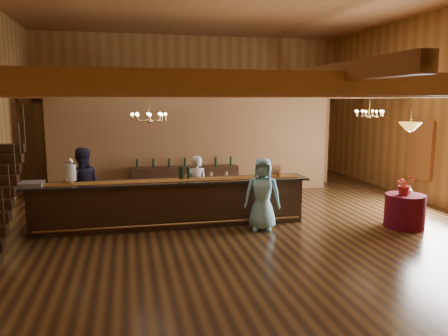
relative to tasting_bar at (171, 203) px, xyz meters
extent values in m
plane|color=#553819|center=(1.63, 0.16, -0.57)|extent=(14.00, 14.00, 0.00)
cube|color=#A5753C|center=(1.63, 7.16, 2.18)|extent=(12.00, 0.10, 5.50)
cube|color=#A5753C|center=(1.63, -6.84, 2.18)|extent=(12.00, 0.10, 5.50)
cube|color=#A05F2C|center=(1.63, -5.34, 2.63)|extent=(11.90, 0.20, 0.28)
cube|color=#A05F2C|center=(1.63, -2.84, 2.63)|extent=(11.90, 0.20, 0.28)
cube|color=#A05F2C|center=(1.63, -0.34, 2.63)|extent=(11.90, 0.20, 0.28)
cube|color=#A05F2C|center=(1.63, 2.16, 2.63)|extent=(11.90, 0.20, 0.28)
cube|color=#A05F2C|center=(1.63, 4.66, 2.63)|extent=(11.90, 0.20, 0.28)
cube|color=#A05F2C|center=(1.63, 6.96, 2.63)|extent=(11.90, 0.20, 0.28)
cube|color=#A05F2C|center=(-2.87, 0.16, 2.77)|extent=(0.18, 13.90, 0.22)
cube|color=#A05F2C|center=(1.63, 0.16, 2.77)|extent=(0.18, 13.90, 0.22)
cube|color=#A05F2C|center=(6.13, 0.16, 2.77)|extent=(0.18, 13.90, 0.22)
cube|color=#A05F2C|center=(-2.87, 4.66, 1.03)|extent=(0.20, 0.20, 3.20)
cube|color=#A05F2C|center=(6.13, 4.66, 1.03)|extent=(0.20, 0.20, 3.20)
cube|color=brown|center=(1.13, 3.66, 0.98)|extent=(9.00, 0.18, 3.10)
cube|color=white|center=(7.58, 1.16, 0.98)|extent=(0.12, 1.05, 1.75)
cube|color=#352114|center=(-3.82, 0.68, 1.33)|extent=(1.00, 0.28, 0.20)
cube|color=#352114|center=(2.63, 5.66, -0.02)|extent=(1.20, 0.60, 1.10)
cube|color=#A3713F|center=(-0.37, 5.66, -0.07)|extent=(1.00, 0.60, 1.00)
cube|color=#352114|center=(0.00, 0.00, -0.04)|extent=(6.37, 0.74, 1.06)
cube|color=black|center=(0.00, 0.00, 0.52)|extent=(6.69, 0.88, 0.05)
cube|color=maroon|center=(0.00, 0.00, 0.55)|extent=(6.27, 0.48, 0.01)
cylinder|color=#A17B42|center=(0.00, -0.42, -0.41)|extent=(6.16, 0.10, 0.05)
cylinder|color=silver|center=(-2.27, 0.07, 0.59)|extent=(0.18, 0.18, 0.08)
cylinder|color=silver|center=(-2.27, 0.07, 0.81)|extent=(0.26, 0.26, 0.36)
sphere|color=silver|center=(-2.27, 0.07, 1.06)|extent=(0.18, 0.18, 0.18)
cube|color=gray|center=(-3.09, -0.03, 0.60)|extent=(0.50, 0.50, 0.10)
cube|color=#A3713F|center=(2.39, -0.07, 0.70)|extent=(0.06, 0.06, 0.30)
cube|color=#A3713F|center=(2.67, -0.07, 0.70)|extent=(0.06, 0.06, 0.30)
cylinder|color=#A3713F|center=(2.53, -0.07, 0.73)|extent=(0.24, 0.24, 0.24)
cylinder|color=black|center=(0.24, 0.13, 0.70)|extent=(0.07, 0.07, 0.30)
cylinder|color=black|center=(0.28, 0.13, 0.70)|extent=(0.07, 0.07, 0.30)
cylinder|color=black|center=(0.44, 0.13, 0.70)|extent=(0.07, 0.07, 0.30)
cube|color=#352114|center=(0.76, 3.25, -0.10)|extent=(3.36, 0.68, 0.94)
cylinder|color=maroon|center=(5.40, -1.31, -0.17)|extent=(0.92, 0.92, 0.80)
cylinder|color=#A17B42|center=(-0.47, 0.16, 2.30)|extent=(0.02, 0.02, 0.67)
sphere|color=#A17B42|center=(-0.47, 0.16, 1.96)|extent=(0.12, 0.12, 0.12)
torus|color=#A17B42|center=(-0.47, 0.16, 2.06)|extent=(0.80, 0.80, 0.04)
cylinder|color=#A17B42|center=(5.92, 1.35, 2.30)|extent=(0.02, 0.02, 0.66)
sphere|color=#A17B42|center=(5.92, 1.35, 1.97)|extent=(0.12, 0.12, 0.12)
torus|color=#A17B42|center=(5.92, 1.35, 2.07)|extent=(0.80, 0.80, 0.04)
cylinder|color=#A17B42|center=(5.40, -1.31, 2.23)|extent=(0.02, 0.02, 0.80)
cone|color=gold|center=(5.40, -1.31, 1.83)|extent=(0.52, 0.52, 0.20)
imported|color=silver|center=(0.71, 0.69, 0.24)|extent=(0.60, 0.41, 1.61)
imported|color=#222039|center=(-2.09, 0.76, 0.37)|extent=(0.93, 0.74, 1.88)
imported|color=#85CFEA|center=(2.04, -0.75, 0.28)|extent=(0.96, 0.78, 1.70)
imported|color=#396A2A|center=(3.17, 3.87, 0.12)|extent=(0.91, 0.82, 1.36)
imported|color=#B0251E|center=(5.34, -1.33, 0.48)|extent=(0.47, 0.42, 0.50)
imported|color=#A17B42|center=(5.49, -1.23, 0.39)|extent=(0.19, 0.19, 0.32)
camera|label=1|loc=(-0.96, -10.22, 2.43)|focal=35.00mm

